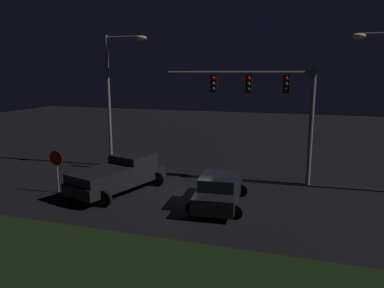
% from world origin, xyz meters
% --- Properties ---
extents(ground_plane, '(80.00, 80.00, 0.00)m').
position_xyz_m(ground_plane, '(0.00, 0.00, 0.00)').
color(ground_plane, black).
extents(grass_median, '(20.10, 5.65, 0.10)m').
position_xyz_m(grass_median, '(0.00, -8.33, 0.05)').
color(grass_median, black).
rests_on(grass_median, ground_plane).
extents(pickup_truck, '(3.88, 5.75, 1.80)m').
position_xyz_m(pickup_truck, '(-3.27, -0.78, 1.00)').
color(pickup_truck, black).
rests_on(pickup_truck, ground_plane).
extents(car_sedan, '(2.74, 4.54, 1.51)m').
position_xyz_m(car_sedan, '(2.14, -1.31, 0.74)').
color(car_sedan, black).
rests_on(car_sedan, ground_plane).
extents(traffic_signal_gantry, '(8.32, 0.56, 6.50)m').
position_xyz_m(traffic_signal_gantry, '(3.63, 3.35, 4.90)').
color(traffic_signal_gantry, slate).
rests_on(traffic_signal_gantry, ground_plane).
extents(street_lamp_left, '(2.87, 0.44, 8.43)m').
position_xyz_m(street_lamp_left, '(-5.91, 3.89, 5.31)').
color(street_lamp_left, slate).
rests_on(street_lamp_left, ground_plane).
extents(stop_sign, '(0.76, 0.08, 2.23)m').
position_xyz_m(stop_sign, '(-6.18, -2.02, 1.56)').
color(stop_sign, slate).
rests_on(stop_sign, ground_plane).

